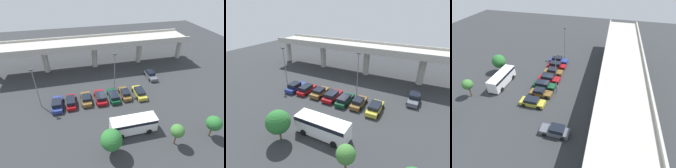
# 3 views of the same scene
# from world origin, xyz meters

# --- Properties ---
(ground_plane) EXTENTS (108.94, 108.94, 0.00)m
(ground_plane) POSITION_xyz_m (0.00, 0.00, 0.00)
(ground_plane) COLOR #2D3033
(highway_overpass) EXTENTS (52.31, 7.62, 7.78)m
(highway_overpass) POSITION_xyz_m (0.00, 14.33, 6.24)
(highway_overpass) COLOR #ADAAA0
(highway_overpass) RESTS_ON ground_plane
(parked_car_0) EXTENTS (2.20, 4.85, 1.67)m
(parked_car_0) POSITION_xyz_m (-9.85, -1.13, 0.76)
(parked_car_0) COLOR navy
(parked_car_0) RESTS_ON ground_plane
(parked_car_1) EXTENTS (2.03, 4.66, 1.52)m
(parked_car_1) POSITION_xyz_m (-7.19, -0.88, 0.73)
(parked_car_1) COLOR maroon
(parked_car_1) RESTS_ON ground_plane
(parked_car_2) EXTENTS (2.14, 4.42, 1.49)m
(parked_car_2) POSITION_xyz_m (-4.13, -0.70, 0.70)
(parked_car_2) COLOR brown
(parked_car_2) RESTS_ON ground_plane
(parked_car_3) EXTENTS (2.26, 4.87, 1.50)m
(parked_car_3) POSITION_xyz_m (-1.22, -0.80, 0.72)
(parked_car_3) COLOR maroon
(parked_car_3) RESTS_ON ground_plane
(parked_car_4) EXTENTS (2.06, 4.90, 1.45)m
(parked_car_4) POSITION_xyz_m (1.52, -1.01, 0.70)
(parked_car_4) COLOR #0C381E
(parked_car_4) RESTS_ON ground_plane
(parked_car_5) EXTENTS (2.00, 4.55, 1.47)m
(parked_car_5) POSITION_xyz_m (4.12, -0.73, 0.68)
(parked_car_5) COLOR brown
(parked_car_5) RESTS_ON ground_plane
(parked_car_6) EXTENTS (2.15, 4.79, 1.51)m
(parked_car_6) POSITION_xyz_m (7.21, -1.17, 0.74)
(parked_car_6) COLOR gold
(parked_car_6) RESTS_ON ground_plane
(parked_car_7) EXTENTS (2.04, 4.69, 1.65)m
(parked_car_7) POSITION_xyz_m (12.57, 5.10, 0.76)
(parked_car_7) COLOR #515660
(parked_car_7) RESTS_ON ground_plane
(shuttle_bus) EXTENTS (7.68, 2.69, 2.71)m
(shuttle_bus) POSITION_xyz_m (2.66, -10.26, 1.62)
(shuttle_bus) COLOR white
(shuttle_bus) RESTS_ON ground_plane
(lamp_post_near_aisle) EXTENTS (0.70, 0.35, 8.71)m
(lamp_post_near_aisle) POSITION_xyz_m (2.54, 2.18, 5.05)
(lamp_post_near_aisle) COLOR slate
(lamp_post_near_aisle) RESTS_ON ground_plane
(lamp_post_mid_lot) EXTENTS (0.70, 0.35, 8.45)m
(lamp_post_mid_lot) POSITION_xyz_m (-13.01, -0.21, 4.92)
(lamp_post_mid_lot) COLOR slate
(lamp_post_mid_lot) RESTS_ON ground_plane
(tree_front_left) EXTENTS (3.16, 3.16, 4.43)m
(tree_front_left) POSITION_xyz_m (-1.86, -13.53, 2.85)
(tree_front_left) COLOR brown
(tree_front_left) RESTS_ON ground_plane
(tree_front_centre) EXTENTS (2.05, 2.05, 3.92)m
(tree_front_centre) POSITION_xyz_m (8.05, -14.24, 2.87)
(tree_front_centre) COLOR brown
(tree_front_centre) RESTS_ON ground_plane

